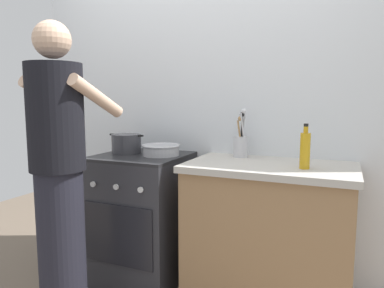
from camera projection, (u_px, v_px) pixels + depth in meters
name	position (u px, v px, depth m)	size (l,w,h in m)	color
back_wall	(232.00, 105.00, 2.54)	(3.20, 0.10, 2.50)	silver
countertop	(268.00, 235.00, 2.19)	(1.00, 0.60, 0.90)	#99724C
stove_range	(143.00, 217.00, 2.54)	(0.60, 0.62, 0.90)	#2D2D33
pot	(126.00, 144.00, 2.55)	(0.28, 0.21, 0.14)	#38383D
mixing_bowl	(161.00, 149.00, 2.45)	(0.27, 0.27, 0.08)	#B7B7BC
utensil_crock	(241.00, 143.00, 2.38)	(0.10, 0.10, 0.33)	silver
oil_bottle	(305.00, 150.00, 1.97)	(0.06, 0.06, 0.25)	gold
person	(59.00, 177.00, 1.96)	(0.41, 0.50, 1.70)	black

